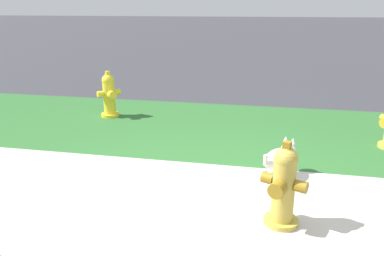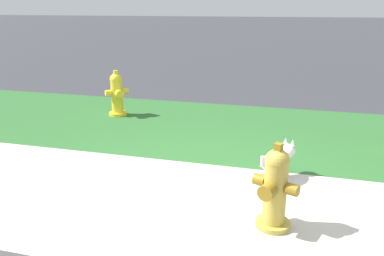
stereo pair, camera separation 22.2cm
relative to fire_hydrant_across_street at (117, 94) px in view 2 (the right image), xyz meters
The scene contains 6 objects.
ground_plane 3.12m from the fire_hydrant_across_street, 52.33° to the right, with size 120.00×120.00×0.00m, color #38383D.
sidewalk_pavement 3.12m from the fire_hydrant_across_street, 52.33° to the right, with size 18.00×1.80×0.01m, color #BCB7AD.
grass_verge 1.94m from the fire_hydrant_across_street, ahead, with size 18.00×2.64×0.01m, color #2D662D.
fire_hydrant_across_street is the anchor object (origin of this frame).
fire_hydrant_by_grass_verge 3.64m from the fire_hydrant_across_street, 45.62° to the right, with size 0.36×0.33×0.70m.
small_white_dog 3.07m from the fire_hydrant_across_street, 34.42° to the right, with size 0.37×0.50×0.38m.
Camera 2 is at (0.69, -2.76, 1.65)m, focal length 35.00 mm.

